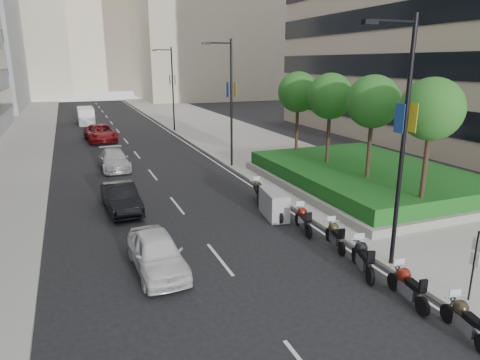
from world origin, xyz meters
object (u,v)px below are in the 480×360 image
motorcycle_4 (303,219)px  parking_sign (474,262)px  lamp_post_0 (401,134)px  car_a (157,253)px  lamp_post_2 (171,85)px  delivery_van (86,117)px  motorcycle_1 (407,285)px  motorcycle_2 (363,258)px  motorcycle_5 (274,204)px  motorcycle_3 (335,235)px  car_b (121,198)px  motorcycle_0 (465,320)px  car_d (100,133)px  lamp_post_1 (229,97)px  car_c (114,160)px  motorcycle_6 (258,192)px

motorcycle_4 → parking_sign: bearing=-154.5°
lamp_post_0 → car_a: lamp_post_0 is taller
lamp_post_2 → delivery_van: bearing=131.2°
motorcycle_1 → motorcycle_2: motorcycle_2 is taller
lamp_post_0 → parking_sign: bearing=-77.7°
motorcycle_1 → motorcycle_5: bearing=11.9°
motorcycle_3 → car_a: car_a is taller
motorcycle_1 → motorcycle_2: bearing=11.2°
lamp_post_2 → parking_sign: lamp_post_2 is taller
car_b → delivery_van: size_ratio=0.89×
lamp_post_0 → car_a: 9.64m
lamp_post_0 → car_b: (-8.51, 10.19, -4.36)m
lamp_post_0 → motorcycle_1: bearing=-116.6°
motorcycle_0 → motorcycle_2: (-0.27, 4.18, 0.06)m
lamp_post_2 → car_d: 9.50m
lamp_post_1 → car_a: size_ratio=2.13×
car_c → motorcycle_1: bearing=-73.4°
lamp_post_0 → car_d: 33.12m
car_a → delivery_van: size_ratio=0.88×
motorcycle_3 → car_c: size_ratio=0.43×
motorcycle_6 → car_d: 23.89m
parking_sign → motorcycle_0: size_ratio=1.24×
parking_sign → motorcycle_0: parking_sign is taller
lamp_post_2 → motorcycle_0: lamp_post_2 is taller
lamp_post_2 → motorcycle_6: bearing=-93.0°
motorcycle_6 → car_a: size_ratio=0.52×
motorcycle_4 → car_c: (-6.71, 15.38, 0.11)m
motorcycle_5 → motorcycle_6: bearing=2.9°
motorcycle_0 → delivery_van: (-7.72, 49.04, 0.40)m
motorcycle_1 → car_d: bearing=19.7°
lamp_post_0 → motorcycle_2: lamp_post_0 is taller
motorcycle_5 → motorcycle_6: (0.21, 2.45, -0.08)m
motorcycle_0 → lamp_post_2: bearing=9.8°
lamp_post_1 → motorcycle_2: lamp_post_1 is taller
motorcycle_0 → motorcycle_4: motorcycle_4 is taller
motorcycle_0 → motorcycle_3: size_ratio=1.00×
motorcycle_0 → car_c: car_c is taller
lamp_post_0 → motorcycle_2: bearing=-179.9°
lamp_post_2 → motorcycle_1: bearing=-91.6°
car_d → motorcycle_0: bearing=-82.5°
car_a → car_c: (0.22, 16.75, -0.04)m
motorcycle_2 → motorcycle_6: size_ratio=0.99×
motorcycle_6 → car_d: (-6.51, 22.98, 0.20)m
motorcycle_2 → car_c: (-6.70, 19.69, 0.08)m
motorcycle_3 → motorcycle_1: bearing=-169.7°
motorcycle_6 → delivery_van: bearing=28.9°
motorcycle_6 → parking_sign: bearing=-152.7°
lamp_post_0 → motorcycle_6: size_ratio=4.10×
parking_sign → car_d: bearing=103.8°
car_b → car_c: size_ratio=0.91×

